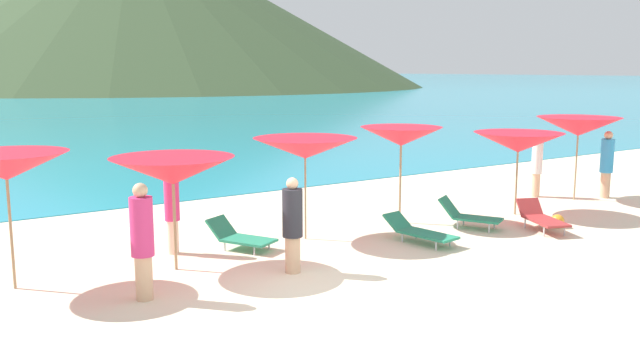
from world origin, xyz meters
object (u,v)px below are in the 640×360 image
at_px(umbrella_5, 401,137).
at_px(umbrella_7, 579,127).
at_px(beachgoer_1, 142,239).
at_px(beachgoer_4, 172,207).
at_px(umbrella_4, 305,148).
at_px(beachgoer_2, 537,164).
at_px(umbrella_2, 6,166).
at_px(lounge_chair_2, 419,231).
at_px(lounge_chair_5, 468,215).
at_px(beachgoer_3, 607,163).
at_px(beachgoer_0, 293,223).
at_px(umbrella_3, 173,171).
at_px(lounge_chair_6, 541,217).
at_px(beach_ball, 557,221).
at_px(umbrella_6, 518,142).
at_px(lounge_chair_3, 240,236).

relative_size(umbrella_5, umbrella_7, 0.98).
bearing_deg(beachgoer_1, beachgoer_4, 48.36).
height_order(umbrella_4, beachgoer_2, umbrella_4).
distance_m(umbrella_4, beachgoer_4, 3.04).
height_order(umbrella_4, beachgoer_4, umbrella_4).
height_order(umbrella_2, lounge_chair_2, umbrella_2).
distance_m(lounge_chair_2, lounge_chair_5, 1.88).
bearing_deg(beachgoer_3, beachgoer_2, 38.84).
bearing_deg(beachgoer_1, beachgoer_0, -12.28).
xyz_separation_m(umbrella_2, beachgoer_1, (1.63, -1.74, -1.07)).
distance_m(umbrella_3, beachgoer_3, 12.85).
distance_m(lounge_chair_6, beach_ball, 0.55).
distance_m(beachgoer_0, beachgoer_2, 9.90).
height_order(umbrella_4, beachgoer_3, umbrella_4).
xyz_separation_m(umbrella_3, umbrella_6, (8.93, -0.31, -0.00)).
distance_m(umbrella_3, umbrella_7, 11.87).
bearing_deg(beach_ball, lounge_chair_5, 147.03).
distance_m(umbrella_7, beachgoer_0, 10.34).
relative_size(umbrella_5, beachgoer_2, 1.30).
bearing_deg(beachgoer_3, beachgoer_0, 83.11).
height_order(lounge_chair_3, lounge_chair_6, lounge_chair_6).
xyz_separation_m(umbrella_2, umbrella_4, (5.85, 0.08, -0.09)).
xyz_separation_m(umbrella_4, umbrella_5, (2.71, 0.05, 0.09)).
distance_m(lounge_chair_2, lounge_chair_3, 3.78).
distance_m(umbrella_5, beachgoer_4, 5.65).
distance_m(umbrella_3, beachgoer_2, 11.39).
height_order(umbrella_7, lounge_chair_2, umbrella_7).
relative_size(umbrella_3, umbrella_7, 1.01).
bearing_deg(beachgoer_2, beachgoer_0, -34.10).
relative_size(umbrella_3, umbrella_5, 1.03).
xyz_separation_m(beachgoer_2, beach_ball, (-2.70, -2.77, -0.79)).
xyz_separation_m(umbrella_3, beachgoer_4, (0.37, 1.05, -0.88)).
height_order(beachgoer_3, beach_ball, beachgoer_3).
bearing_deg(lounge_chair_6, beachgoer_2, 62.20).
bearing_deg(umbrella_3, umbrella_5, 5.91).
height_order(umbrella_4, lounge_chair_3, umbrella_4).
bearing_deg(umbrella_7, umbrella_6, -172.68).
bearing_deg(umbrella_7, beach_ball, -149.94).
relative_size(umbrella_2, umbrella_7, 0.98).
bearing_deg(umbrella_5, lounge_chair_6, -47.27).
bearing_deg(beach_ball, lounge_chair_6, 174.79).
height_order(umbrella_6, beachgoer_0, umbrella_6).
bearing_deg(beachgoer_0, umbrella_7, -101.95).
bearing_deg(umbrella_7, beachgoer_4, 175.12).
xyz_separation_m(beachgoer_0, beachgoer_2, (9.63, 2.31, 0.03)).
height_order(umbrella_2, beachgoer_4, umbrella_2).
xyz_separation_m(umbrella_2, lounge_chair_5, (9.53, -1.16, -1.77)).
bearing_deg(umbrella_7, umbrella_5, 174.85).
height_order(beachgoer_0, beachgoer_1, beachgoer_1).
distance_m(umbrella_6, lounge_chair_2, 4.28).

